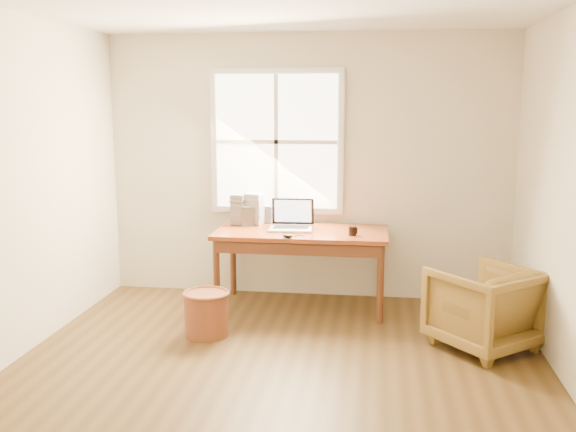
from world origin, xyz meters
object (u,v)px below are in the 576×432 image
object	(u,v)px
laptop	(291,215)
wicker_stool	(206,314)
coffee_mug	(352,231)
cd_stack_a	(254,209)
desk	(302,232)
armchair	(484,308)

from	to	relation	value
laptop	wicker_stool	bearing A→B (deg)	-128.40
coffee_mug	cd_stack_a	size ratio (longest dim) A/B	0.26
desk	wicker_stool	xyz separation A→B (m)	(-0.70, -0.86, -0.55)
armchair	coffee_mug	distance (m)	1.34
desk	cd_stack_a	bearing A→B (deg)	155.79
desk	laptop	xyz separation A→B (m)	(-0.10, -0.01, 0.17)
laptop	coffee_mug	world-z (taller)	laptop
armchair	cd_stack_a	xyz separation A→B (m)	(-2.04, 1.04, 0.57)
wicker_stool	cd_stack_a	bearing A→B (deg)	79.06
desk	wicker_stool	size ratio (longest dim) A/B	4.38
desk	armchair	xyz separation A→B (m)	(1.55, -0.82, -0.40)
armchair	cd_stack_a	bearing A→B (deg)	-66.76
armchair	wicker_stool	xyz separation A→B (m)	(-2.25, -0.04, -0.15)
wicker_stool	desk	bearing A→B (deg)	50.68
cd_stack_a	armchair	bearing A→B (deg)	-26.96
coffee_mug	desk	bearing A→B (deg)	143.37
wicker_stool	laptop	world-z (taller)	laptop
desk	cd_stack_a	distance (m)	0.57
armchair	wicker_stool	world-z (taller)	armchair
desk	wicker_stool	bearing A→B (deg)	-129.32
laptop	cd_stack_a	xyz separation A→B (m)	(-0.39, 0.23, 0.00)
wicker_stool	coffee_mug	xyz separation A→B (m)	(1.18, 0.69, 0.61)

